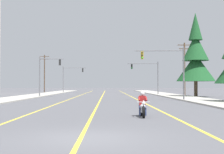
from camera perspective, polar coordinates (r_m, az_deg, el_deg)
name	(u,v)px	position (r m, az deg, el deg)	size (l,w,h in m)	color
ground_plane	(86,138)	(11.43, -4.54, -10.50)	(400.00, 400.00, 0.00)	#515156
lane_stripe_center	(102,96)	(56.30, -1.67, -3.26)	(0.16, 100.00, 0.01)	yellow
lane_stripe_left	(79,96)	(56.51, -5.71, -3.25)	(0.16, 100.00, 0.01)	yellow
lane_stripe_right	(129,96)	(56.41, 3.03, -3.26)	(0.16, 100.00, 0.01)	yellow
sidewalk_kerb_right	(176,96)	(52.40, 11.11, -3.30)	(4.40, 110.00, 0.14)	#ADA89E
sidewalk_kerb_left	(30,96)	(52.73, -14.15, -3.27)	(4.40, 110.00, 0.14)	#ADA89E
motorcycle_with_rider	(143,106)	(18.87, 5.35, -5.12)	(0.70, 2.19, 1.46)	black
traffic_signal_near_right	(169,65)	(38.80, 9.92, 2.06)	(5.77, 0.43, 6.20)	slate
traffic_signal_near_left	(46,71)	(50.98, -11.36, 1.09)	(3.67, 0.49, 6.20)	slate
traffic_signal_mid_right	(149,73)	(61.51, 6.43, 0.77)	(5.84, 0.46, 6.20)	slate
traffic_signal_mid_left	(70,75)	(76.46, -7.33, 0.32)	(5.42, 0.41, 6.20)	slate
utility_pole_right_far	(185,67)	(58.23, 12.52, 1.71)	(2.40, 0.26, 9.19)	brown
utility_pole_left_far	(44,72)	(84.15, -11.68, 0.84)	(2.31, 0.26, 9.44)	#4C3828
conifer_tree_right_verge_far	(196,58)	(52.07, 14.36, 3.19)	(5.90, 5.90, 13.00)	#4C3828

